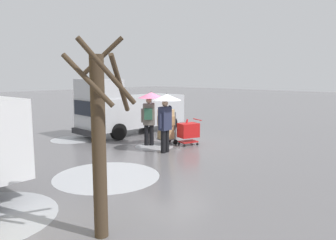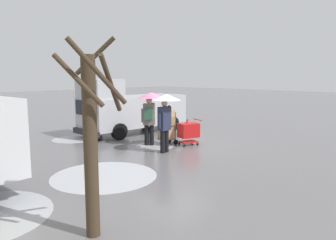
{
  "view_description": "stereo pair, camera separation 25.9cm",
  "coord_description": "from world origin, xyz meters",
  "px_view_note": "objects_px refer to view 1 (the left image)",
  "views": [
    {
      "loc": [
        -8.32,
        9.57,
        2.82
      ],
      "look_at": [
        0.15,
        0.27,
        1.05
      ],
      "focal_mm": 35.12,
      "sensor_mm": 36.0,
      "label": 1
    },
    {
      "loc": [
        -8.51,
        9.4,
        2.82
      ],
      "look_at": [
        0.15,
        0.27,
        1.05
      ],
      "focal_mm": 35.12,
      "sensor_mm": 36.0,
      "label": 2
    }
  ],
  "objects_px": {
    "hand_dolly_boxes": "(166,125)",
    "pedestrian_black_side": "(150,106)",
    "shopping_cart_vendor": "(188,131)",
    "bare_tree_near": "(100,139)",
    "cargo_van_parked_right": "(129,109)",
    "pedestrian_pink_side": "(166,109)"
  },
  "relations": [
    {
      "from": "hand_dolly_boxes",
      "to": "pedestrian_black_side",
      "type": "height_order",
      "value": "pedestrian_black_side"
    },
    {
      "from": "shopping_cart_vendor",
      "to": "bare_tree_near",
      "type": "xyz_separation_m",
      "value": [
        -3.58,
        6.84,
        1.17
      ]
    },
    {
      "from": "cargo_van_parked_right",
      "to": "hand_dolly_boxes",
      "type": "distance_m",
      "value": 3.12
    },
    {
      "from": "bare_tree_near",
      "to": "cargo_van_parked_right",
      "type": "bearing_deg",
      "value": -43.57
    },
    {
      "from": "shopping_cart_vendor",
      "to": "pedestrian_black_side",
      "type": "distance_m",
      "value": 1.81
    },
    {
      "from": "hand_dolly_boxes",
      "to": "pedestrian_pink_side",
      "type": "xyz_separation_m",
      "value": [
        -0.9,
        0.99,
        0.78
      ]
    },
    {
      "from": "pedestrian_black_side",
      "to": "pedestrian_pink_side",
      "type": "bearing_deg",
      "value": 160.68
    },
    {
      "from": "cargo_van_parked_right",
      "to": "bare_tree_near",
      "type": "relative_size",
      "value": 1.56
    },
    {
      "from": "shopping_cart_vendor",
      "to": "hand_dolly_boxes",
      "type": "height_order",
      "value": "hand_dolly_boxes"
    },
    {
      "from": "shopping_cart_vendor",
      "to": "hand_dolly_boxes",
      "type": "bearing_deg",
      "value": 34.35
    },
    {
      "from": "pedestrian_black_side",
      "to": "cargo_van_parked_right",
      "type": "bearing_deg",
      "value": -24.2
    },
    {
      "from": "pedestrian_pink_side",
      "to": "bare_tree_near",
      "type": "xyz_separation_m",
      "value": [
        -3.42,
        5.35,
        0.16
      ]
    },
    {
      "from": "pedestrian_pink_side",
      "to": "pedestrian_black_side",
      "type": "distance_m",
      "value": 1.33
    },
    {
      "from": "pedestrian_pink_side",
      "to": "pedestrian_black_side",
      "type": "xyz_separation_m",
      "value": [
        1.25,
        -0.44,
        -0.01
      ]
    },
    {
      "from": "shopping_cart_vendor",
      "to": "hand_dolly_boxes",
      "type": "xyz_separation_m",
      "value": [
        0.74,
        0.5,
        0.24
      ]
    },
    {
      "from": "cargo_van_parked_right",
      "to": "bare_tree_near",
      "type": "xyz_separation_m",
      "value": [
        -7.35,
        6.99,
        0.56
      ]
    },
    {
      "from": "pedestrian_pink_side",
      "to": "bare_tree_near",
      "type": "distance_m",
      "value": 6.35
    },
    {
      "from": "cargo_van_parked_right",
      "to": "pedestrian_black_side",
      "type": "height_order",
      "value": "cargo_van_parked_right"
    },
    {
      "from": "cargo_van_parked_right",
      "to": "hand_dolly_boxes",
      "type": "relative_size",
      "value": 3.81
    },
    {
      "from": "cargo_van_parked_right",
      "to": "bare_tree_near",
      "type": "distance_m",
      "value": 10.16
    },
    {
      "from": "pedestrian_black_side",
      "to": "hand_dolly_boxes",
      "type": "bearing_deg",
      "value": -122.83
    },
    {
      "from": "cargo_van_parked_right",
      "to": "pedestrian_pink_side",
      "type": "xyz_separation_m",
      "value": [
        -3.93,
        1.64,
        0.41
      ]
    }
  ]
}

